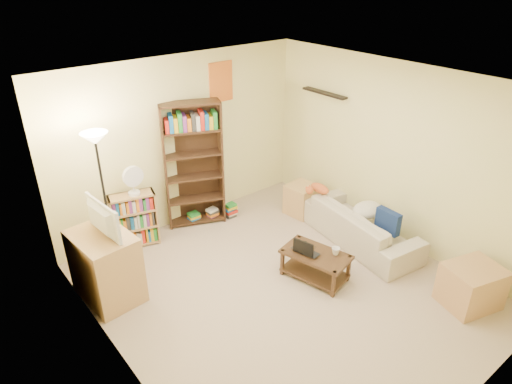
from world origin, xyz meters
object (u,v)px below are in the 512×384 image
Objects in this scene: tall_bookshelf at (193,162)px; end_cabinet at (471,286)px; laptop at (308,250)px; short_bookshelf at (134,220)px; mug at (336,251)px; tv_stand at (106,266)px; desk_fan at (133,179)px; tabby_cat at (318,189)px; sofa at (361,225)px; side_table at (302,199)px; floor_lamp at (99,163)px; television at (97,220)px; coffee_table at (315,262)px.

tall_bookshelf reaches higher than end_cabinet.
short_bookshelf is (-1.37, 2.02, 0.01)m from laptop.
tv_stand reaches higher than mug.
desk_fan is at bearing 24.16° from laptop.
tabby_cat is 0.23× the size of tall_bookshelf.
sofa is 3.93× the size of side_table.
laptop is at bearing 128.16° from mug.
desk_fan is 0.69× the size of end_cabinet.
mug is 1.59m from end_cabinet.
end_cabinet is at bearing -48.43° from floor_lamp.
floor_lamp is at bearing -145.00° from tall_bookshelf.
desk_fan reaches higher than short_bookshelf.
television reaches higher than tv_stand.
coffee_table is 2.89m from floor_lamp.
coffee_table is 1.32× the size of television.
end_cabinet is at bearing -45.35° from tall_bookshelf.
sofa is at bearing -22.69° from short_bookshelf.
television is 0.37× the size of tall_bookshelf.
tv_stand is 1.23× the size of television.
desk_fan is (-1.37, 2.08, 0.79)m from coffee_table.
tv_stand is (-3.12, 0.39, -0.18)m from tabby_cat.
television is 3.28m from side_table.
sofa is 1.02× the size of tall_bookshelf.
side_table is (3.18, -0.00, -0.18)m from tv_stand.
sofa is at bearing -4.85° from coffee_table.
tv_stand is 1.26m from desk_fan.
television is at bearing 147.81° from mug.
laptop is 0.65× the size of end_cabinet.
side_table is at bearing -5.23° from tv_stand.
tabby_cat is at bearing 53.88° from mug.
coffee_table is 1.65m from side_table.
laptop is at bearing 98.95° from coffee_table.
mug is at bearing -40.22° from short_bookshelf.
tall_bookshelf is 0.96m from desk_fan.
short_bookshelf is at bearing 109.50° from coffee_table.
mug is at bearing -126.12° from tabby_cat.
television is at bearing -132.15° from tall_bookshelf.
laptop is at bearing -140.99° from tabby_cat.
sofa is 1.14m from laptop.
mug is 0.27× the size of side_table.
desk_fan is at bearing 39.24° from tv_stand.
floor_lamp reaches higher than side_table.
tabby_cat is at bearing -26.79° from desk_fan.
laptop is at bearing -42.99° from floor_lamp.
sofa is 1.10m from coffee_table.
mug is 0.19× the size of television.
sofa is 3.17m from short_bookshelf.
floor_lamp is at bearing 121.90° from coffee_table.
tv_stand is at bearing -120.06° from floor_lamp.
television is at bearing 79.10° from sofa.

